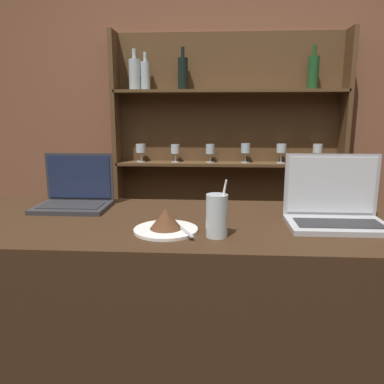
% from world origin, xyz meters
% --- Properties ---
extents(bar_counter, '(2.02, 0.67, 1.05)m').
position_xyz_m(bar_counter, '(0.00, 0.34, 0.52)').
color(bar_counter, '#382314').
rests_on(bar_counter, ground_plane).
extents(back_wall, '(7.00, 0.06, 2.70)m').
position_xyz_m(back_wall, '(0.00, 1.76, 1.35)').
color(back_wall, brown).
rests_on(back_wall, ground_plane).
extents(back_shelf, '(1.60, 0.18, 1.98)m').
position_xyz_m(back_shelf, '(0.07, 1.68, 1.04)').
color(back_shelf, brown).
rests_on(back_shelf, ground_plane).
extents(laptop_near, '(0.29, 0.21, 0.22)m').
position_xyz_m(laptop_near, '(-0.59, 0.50, 1.10)').
color(laptop_near, '#333338').
rests_on(laptop_near, bar_counter).
extents(laptop_far, '(0.34, 0.21, 0.25)m').
position_xyz_m(laptop_far, '(0.42, 0.32, 1.11)').
color(laptop_far, '#ADADB2').
rests_on(laptop_far, bar_counter).
extents(cake_plate, '(0.22, 0.22, 0.08)m').
position_xyz_m(cake_plate, '(-0.16, 0.20, 1.08)').
color(cake_plate, white).
rests_on(cake_plate, bar_counter).
extents(water_glass, '(0.07, 0.07, 0.19)m').
position_xyz_m(water_glass, '(0.01, 0.16, 1.12)').
color(water_glass, silver).
rests_on(water_glass, bar_counter).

